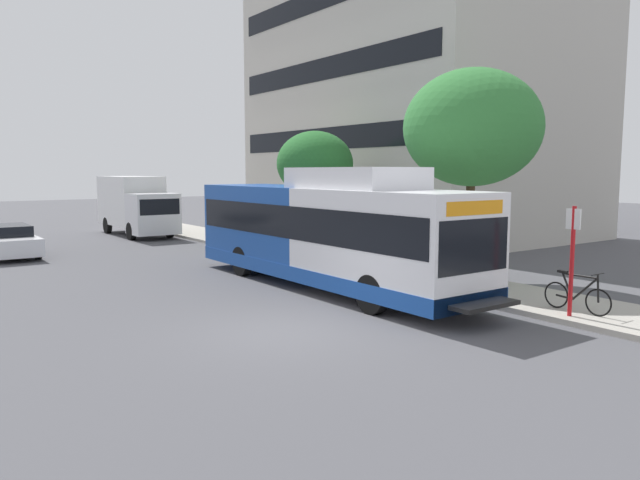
{
  "coord_description": "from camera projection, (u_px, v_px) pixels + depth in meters",
  "views": [
    {
      "loc": [
        -6.97,
        -11.02,
        3.55
      ],
      "look_at": [
        2.88,
        2.72,
        1.6
      ],
      "focal_mm": 33.68,
      "sensor_mm": 36.0,
      "label": 1
    }
  ],
  "objects": [
    {
      "name": "transit_bus",
      "position": [
        326.0,
        232.0,
        18.26
      ],
      "size": [
        2.58,
        12.25,
        3.65
      ],
      "color": "white",
      "rests_on": "ground"
    },
    {
      "name": "parked_car_far_lane",
      "position": [
        10.0,
        241.0,
        24.79
      ],
      "size": [
        1.8,
        4.5,
        1.33
      ],
      "color": "silver",
      "rests_on": "ground"
    },
    {
      "name": "street_tree_mid_block",
      "position": [
        315.0,
        164.0,
        25.95
      ],
      "size": [
        3.32,
        3.32,
        5.13
      ],
      "color": "#4C3823",
      "rests_on": "sidewalk_curb"
    },
    {
      "name": "box_truck_background",
      "position": [
        136.0,
        204.0,
        33.15
      ],
      "size": [
        2.32,
        7.01,
        3.25
      ],
      "color": "silver",
      "rests_on": "ground"
    },
    {
      "name": "ground_plane",
      "position": [
        156.0,
        279.0,
        19.8
      ],
      "size": [
        120.0,
        120.0,
        0.0
      ],
      "primitive_type": "plane",
      "color": "#4C4C51"
    },
    {
      "name": "street_tree_near_stop",
      "position": [
        472.0,
        128.0,
        18.83
      ],
      "size": [
        4.32,
        4.32,
        6.6
      ],
      "color": "#4C3823",
      "rests_on": "sidewalk_curb"
    },
    {
      "name": "bus_stop_sign_pole",
      "position": [
        572.0,
        253.0,
        14.01
      ],
      "size": [
        0.1,
        0.36,
        2.6
      ],
      "color": "red",
      "rests_on": "sidewalk_curb"
    },
    {
      "name": "bicycle_parked",
      "position": [
        577.0,
        295.0,
        14.52
      ],
      "size": [
        0.52,
        1.76,
        1.02
      ],
      "color": "black",
      "rests_on": "sidewalk_curb"
    },
    {
      "name": "sidewalk_curb",
      "position": [
        359.0,
        265.0,
        22.22
      ],
      "size": [
        3.0,
        56.0,
        0.14
      ],
      "primitive_type": "cube",
      "color": "#A8A399",
      "rests_on": "ground"
    }
  ]
}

